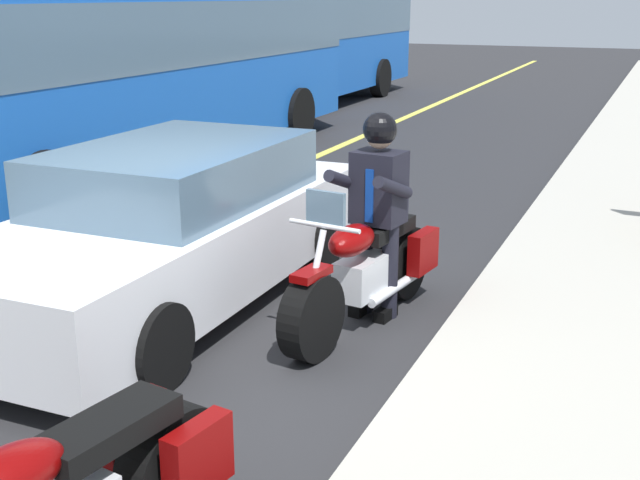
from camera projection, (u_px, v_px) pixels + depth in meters
name	position (u px, v px, depth m)	size (l,w,h in m)	color
ground_plane	(173.00, 339.00, 6.51)	(80.00, 80.00, 0.00)	#28282B
motorcycle_main	(366.00, 271.00, 6.73)	(2.22, 0.79, 1.26)	black
rider_main	(378.00, 198.00, 6.71)	(0.68, 0.61, 1.74)	black
bus_near	(288.00, 29.00, 19.02)	(11.05, 2.70, 3.30)	blue
bus_far	(120.00, 49.00, 12.01)	(11.05, 2.70, 3.30)	blue
car_silver	(171.00, 227.00, 7.14)	(4.60, 1.92, 1.40)	white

